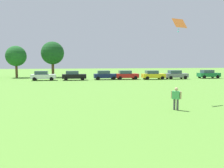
# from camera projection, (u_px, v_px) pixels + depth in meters

# --- Properties ---
(ground_plane) EXTENTS (160.00, 160.00, 0.00)m
(ground_plane) POSITION_uv_depth(u_px,v_px,m) (68.00, 87.00, 32.48)
(ground_plane) COLOR #568C33
(adult_bystander) EXTENTS (0.58, 0.58, 1.62)m
(adult_bystander) POSITION_uv_depth(u_px,v_px,m) (176.00, 97.00, 16.99)
(adult_bystander) COLOR #4C4C51
(adult_bystander) RESTS_ON ground
(kite) EXTENTS (1.36, 0.95, 1.13)m
(kite) POSITION_uv_depth(u_px,v_px,m) (179.00, 24.00, 19.85)
(kite) COLOR orange
(parked_car_white_0) EXTENTS (4.30, 2.02, 1.68)m
(parked_car_white_0) POSITION_uv_depth(u_px,v_px,m) (43.00, 76.00, 43.17)
(parked_car_white_0) COLOR white
(parked_car_white_0) RESTS_ON ground
(parked_car_black_1) EXTENTS (4.30, 2.02, 1.68)m
(parked_car_black_1) POSITION_uv_depth(u_px,v_px,m) (74.00, 75.00, 43.72)
(parked_car_black_1) COLOR black
(parked_car_black_1) RESTS_ON ground
(parked_car_navy_2) EXTENTS (4.30, 2.02, 1.68)m
(parked_car_navy_2) POSITION_uv_depth(u_px,v_px,m) (105.00, 75.00, 45.00)
(parked_car_navy_2) COLOR #141E4C
(parked_car_navy_2) RESTS_ON ground
(parked_car_red_3) EXTENTS (4.30, 2.02, 1.68)m
(parked_car_red_3) POSITION_uv_depth(u_px,v_px,m) (126.00, 75.00, 45.54)
(parked_car_red_3) COLOR red
(parked_car_red_3) RESTS_ON ground
(parked_car_yellow_4) EXTENTS (4.30, 2.02, 1.68)m
(parked_car_yellow_4) POSITION_uv_depth(u_px,v_px,m) (153.00, 75.00, 45.53)
(parked_car_yellow_4) COLOR yellow
(parked_car_yellow_4) RESTS_ON ground
(parked_car_gray_5) EXTENTS (4.30, 2.02, 1.68)m
(parked_car_gray_5) POSITION_uv_depth(u_px,v_px,m) (176.00, 75.00, 46.59)
(parked_car_gray_5) COLOR slate
(parked_car_gray_5) RESTS_ON ground
(parked_car_green_6) EXTENTS (4.30, 2.02, 1.68)m
(parked_car_green_6) POSITION_uv_depth(u_px,v_px,m) (208.00, 74.00, 48.67)
(parked_car_green_6) COLOR #196B38
(parked_car_green_6) RESTS_ON ground
(tree_center) EXTENTS (4.26, 4.26, 6.64)m
(tree_center) POSITION_uv_depth(u_px,v_px,m) (16.00, 56.00, 50.36)
(tree_center) COLOR brown
(tree_center) RESTS_ON ground
(tree_far_right) EXTENTS (4.90, 4.90, 7.64)m
(tree_far_right) POSITION_uv_depth(u_px,v_px,m) (53.00, 53.00, 51.76)
(tree_far_right) COLOR brown
(tree_far_right) RESTS_ON ground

